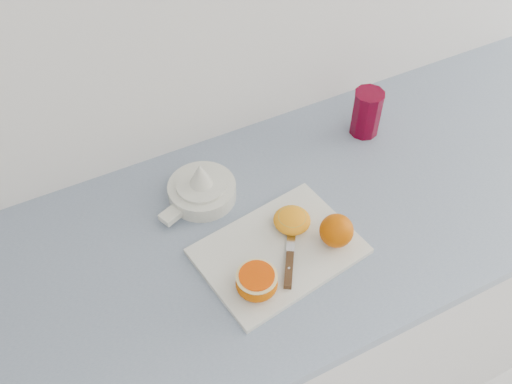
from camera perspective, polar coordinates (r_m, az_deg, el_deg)
counter at (r=1.61m, az=5.00°, el=-11.61°), size 2.38×0.64×0.89m
cutting_board at (r=1.15m, az=2.29°, el=-5.91°), size 0.34×0.27×0.01m
whole_orange at (r=1.14m, az=8.05°, el=-3.85°), size 0.07×0.07×0.07m
half_orange at (r=1.07m, az=0.07°, el=-9.03°), size 0.08×0.08×0.05m
squeezed_shell at (r=1.17m, az=3.62°, el=-2.81°), size 0.08×0.08×0.03m
paring_knife at (r=1.12m, az=3.36°, el=-7.08°), size 0.12×0.17×0.01m
citrus_juicer at (r=1.24m, az=-5.50°, el=0.32°), size 0.19×0.15×0.10m
red_tumbler at (r=1.39m, az=10.96°, el=7.65°), size 0.07×0.07×0.12m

